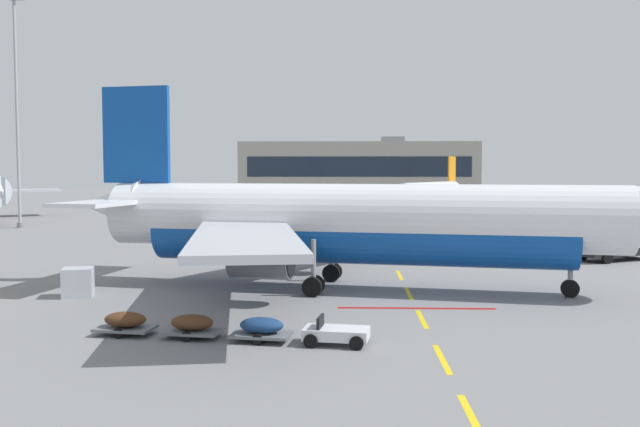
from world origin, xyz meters
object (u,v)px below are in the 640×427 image
at_px(baggage_train, 227,327).
at_px(uld_cargo_container, 78,282).
at_px(airliner_far_right, 431,192).
at_px(ground_power_truck, 619,239).
at_px(apron_light_mast_near, 16,86).
at_px(airliner_foreground, 347,222).

xyz_separation_m(baggage_train, uld_cargo_container, (-9.93, 9.22, 0.27)).
height_order(airliner_far_right, ground_power_truck, airliner_far_right).
xyz_separation_m(ground_power_truck, apron_light_mast_near, (-60.82, 27.65, 15.46)).
relative_size(ground_power_truck, baggage_train, 0.63).
relative_size(airliner_foreground, baggage_train, 2.97).
bearing_deg(baggage_train, apron_light_mast_near, 122.91).
distance_m(airliner_far_right, apron_light_mast_near, 69.97).
distance_m(airliner_far_right, uld_cargo_container, 90.78).
distance_m(baggage_train, apron_light_mast_near, 65.95).
xyz_separation_m(ground_power_truck, uld_cargo_container, (-36.06, -16.72, -0.85)).
relative_size(baggage_train, uld_cargo_container, 6.03).
xyz_separation_m(uld_cargo_container, apron_light_mast_near, (-24.76, 44.37, 16.30)).
bearing_deg(ground_power_truck, baggage_train, -135.22).
relative_size(airliner_far_right, baggage_train, 2.21).
height_order(airliner_foreground, uld_cargo_container, airliner_foreground).
relative_size(airliner_far_right, ground_power_truck, 3.52).
height_order(ground_power_truck, uld_cargo_container, ground_power_truck).
bearing_deg(baggage_train, airliner_far_right, 78.07).
bearing_deg(apron_light_mast_near, ground_power_truck, -24.45).
xyz_separation_m(airliner_foreground, apron_light_mast_near, (-39.65, 41.31, 13.15)).
relative_size(ground_power_truck, apron_light_mast_near, 0.26).
bearing_deg(uld_cargo_container, airliner_foreground, 11.63).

